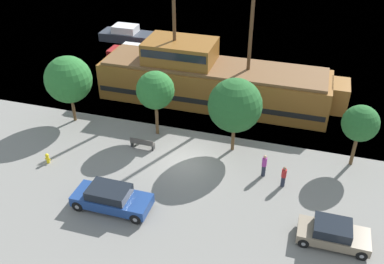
% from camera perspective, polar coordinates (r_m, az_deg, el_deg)
% --- Properties ---
extents(ground_plane, '(160.00, 160.00, 0.00)m').
position_cam_1_polar(ground_plane, '(30.20, -0.64, -3.96)').
color(ground_plane, gray).
extents(pirate_ship, '(20.75, 4.88, 12.26)m').
position_cam_1_polar(pirate_ship, '(36.84, 2.57, 6.93)').
color(pirate_ship, brown).
rests_on(pirate_ship, water_surface).
extents(moored_boat_dockside, '(6.71, 2.01, 1.51)m').
position_cam_1_polar(moored_boat_dockside, '(46.16, -7.14, 10.29)').
color(moored_boat_dockside, maroon).
rests_on(moored_boat_dockside, water_surface).
extents(moored_boat_outer, '(6.85, 2.51, 1.78)m').
position_cam_1_polar(moored_boat_outer, '(51.42, -8.38, 12.68)').
color(moored_boat_outer, '#2D333D').
rests_on(moored_boat_outer, water_surface).
extents(parked_car_curb_front, '(3.88, 1.85, 1.35)m').
position_cam_1_polar(parked_car_curb_front, '(25.34, 18.28, -12.71)').
color(parked_car_curb_front, '#7F705B').
rests_on(parked_car_curb_front, ground_plane).
extents(parked_car_curb_mid, '(4.77, 1.95, 1.48)m').
position_cam_1_polar(parked_car_curb_mid, '(26.55, -10.71, -8.64)').
color(parked_car_curb_mid, navy).
rests_on(parked_car_curb_mid, ground_plane).
extents(fire_hydrant, '(0.42, 0.25, 0.76)m').
position_cam_1_polar(fire_hydrant, '(31.50, -18.72, -3.30)').
color(fire_hydrant, yellow).
rests_on(fire_hydrant, ground_plane).
extents(bench_promenade_east, '(1.78, 0.45, 0.85)m').
position_cam_1_polar(bench_promenade_east, '(31.50, -6.66, -1.49)').
color(bench_promenade_east, '#4C4742').
rests_on(bench_promenade_east, ground_plane).
extents(pedestrian_walking_near, '(0.32, 0.32, 1.68)m').
position_cam_1_polar(pedestrian_walking_near, '(28.83, 9.59, -4.41)').
color(pedestrian_walking_near, '#232838').
rests_on(pedestrian_walking_near, ground_plane).
extents(pedestrian_walking_far, '(0.32, 0.32, 1.54)m').
position_cam_1_polar(pedestrian_walking_far, '(28.25, 12.12, -5.83)').
color(pedestrian_walking_far, '#232838').
rests_on(pedestrian_walking_far, ground_plane).
extents(tree_row_east, '(3.66, 3.66, 5.49)m').
position_cam_1_polar(tree_row_east, '(34.49, -16.16, 6.74)').
color(tree_row_east, brown).
rests_on(tree_row_east, ground_plane).
extents(tree_row_mideast, '(2.83, 2.83, 5.17)m').
position_cam_1_polar(tree_row_mideast, '(31.45, -4.91, 5.56)').
color(tree_row_mideast, brown).
rests_on(tree_row_mideast, ground_plane).
extents(tree_row_midwest, '(3.79, 3.79, 5.60)m').
position_cam_1_polar(tree_row_midwest, '(29.59, 5.76, 3.56)').
color(tree_row_midwest, brown).
rests_on(tree_row_midwest, ground_plane).
extents(tree_row_west, '(2.45, 2.45, 4.56)m').
position_cam_1_polar(tree_row_west, '(30.22, 21.54, 1.06)').
color(tree_row_west, brown).
rests_on(tree_row_west, ground_plane).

